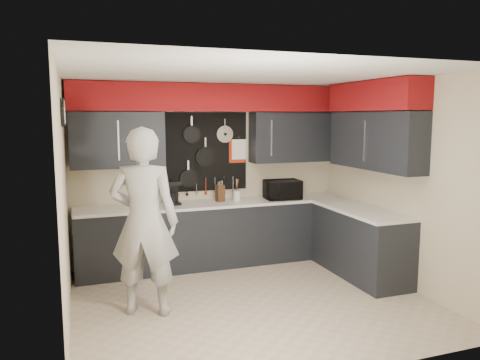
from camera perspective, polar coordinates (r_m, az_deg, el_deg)
name	(u,v)px	position (r m, az deg, el deg)	size (l,w,h in m)	color
ground	(252,300)	(5.66, 1.43, -14.46)	(4.00, 4.00, 0.00)	#BFAF95
back_wall_assembly	(213,126)	(6.76, -3.32, 6.65)	(4.00, 0.36, 2.60)	beige
right_wall_assembly	(378,132)	(6.36, 16.47, 5.67)	(0.36, 3.50, 2.60)	beige
left_wall_assembly	(65,198)	(4.97, -20.61, -2.06)	(0.05, 3.50, 2.60)	beige
base_cabinets	(256,236)	(6.68, 1.91, -6.82)	(3.95, 2.20, 0.92)	black
microwave	(282,190)	(6.96, 5.19, -1.18)	(0.51, 0.35, 0.28)	black
knife_block	(220,193)	(6.74, -2.44, -1.64)	(0.11, 0.11, 0.24)	#331A10
utensil_crock	(237,196)	(6.82, -0.35, -1.92)	(0.11, 0.11, 0.14)	white
coffee_maker	(172,192)	(6.59, -8.26, -1.46)	(0.21, 0.24, 0.33)	black
person	(144,222)	(5.12, -11.61, -5.04)	(0.74, 0.49, 2.04)	#B3B3B0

